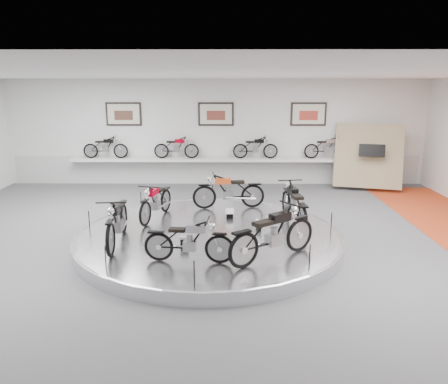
{
  "coord_description": "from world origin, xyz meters",
  "views": [
    {
      "loc": [
        0.43,
        -9.75,
        3.8
      ],
      "look_at": [
        0.35,
        0.6,
        1.24
      ],
      "focal_mm": 35.0,
      "sensor_mm": 36.0,
      "label": 1
    }
  ],
  "objects_px": {
    "display_platform": "(209,238)",
    "bike_c": "(156,201)",
    "shelf": "(216,160)",
    "bike_d": "(117,220)",
    "bike_b": "(229,191)",
    "bike_f": "(273,233)",
    "bike_a": "(294,204)",
    "bike_e": "(189,241)"
  },
  "relations": [
    {
      "from": "bike_f",
      "to": "bike_e",
      "type": "bearing_deg",
      "value": 149.09
    },
    {
      "from": "bike_a",
      "to": "bike_e",
      "type": "xyz_separation_m",
      "value": [
        -2.47,
        -2.46,
        -0.08
      ]
    },
    {
      "from": "bike_a",
      "to": "bike_b",
      "type": "xyz_separation_m",
      "value": [
        -1.66,
        1.51,
        -0.02
      ]
    },
    {
      "from": "display_platform",
      "to": "bike_f",
      "type": "relative_size",
      "value": 3.36
    },
    {
      "from": "shelf",
      "to": "bike_a",
      "type": "xyz_separation_m",
      "value": [
        2.13,
        -5.77,
        -0.16
      ]
    },
    {
      "from": "bike_d",
      "to": "bike_b",
      "type": "bearing_deg",
      "value": 136.21
    },
    {
      "from": "bike_f",
      "to": "bike_b",
      "type": "bearing_deg",
      "value": 67.01
    },
    {
      "from": "bike_d",
      "to": "bike_c",
      "type": "bearing_deg",
      "value": 160.25
    },
    {
      "from": "display_platform",
      "to": "bike_b",
      "type": "relative_size",
      "value": 3.62
    },
    {
      "from": "bike_e",
      "to": "bike_f",
      "type": "relative_size",
      "value": 0.82
    },
    {
      "from": "display_platform",
      "to": "bike_d",
      "type": "distance_m",
      "value": 2.29
    },
    {
      "from": "bike_d",
      "to": "display_platform",
      "type": "bearing_deg",
      "value": 108.05
    },
    {
      "from": "display_platform",
      "to": "shelf",
      "type": "xyz_separation_m",
      "value": [
        0.0,
        6.4,
        0.85
      ]
    },
    {
      "from": "shelf",
      "to": "bike_d",
      "type": "relative_size",
      "value": 5.84
    },
    {
      "from": "bike_b",
      "to": "bike_f",
      "type": "relative_size",
      "value": 0.93
    },
    {
      "from": "bike_e",
      "to": "bike_f",
      "type": "xyz_separation_m",
      "value": [
        1.7,
        0.16,
        0.1
      ]
    },
    {
      "from": "bike_a",
      "to": "bike_f",
      "type": "relative_size",
      "value": 0.97
    },
    {
      "from": "shelf",
      "to": "bike_c",
      "type": "height_order",
      "value": "bike_c"
    },
    {
      "from": "bike_b",
      "to": "bike_d",
      "type": "bearing_deg",
      "value": 43.21
    },
    {
      "from": "bike_a",
      "to": "shelf",
      "type": "bearing_deg",
      "value": 12.95
    },
    {
      "from": "bike_c",
      "to": "bike_e",
      "type": "bearing_deg",
      "value": 35.87
    },
    {
      "from": "shelf",
      "to": "bike_c",
      "type": "relative_size",
      "value": 6.57
    },
    {
      "from": "display_platform",
      "to": "bike_f",
      "type": "xyz_separation_m",
      "value": [
        1.36,
        -1.67,
        0.71
      ]
    },
    {
      "from": "shelf",
      "to": "bike_d",
      "type": "height_order",
      "value": "bike_d"
    },
    {
      "from": "shelf",
      "to": "bike_f",
      "type": "relative_size",
      "value": 5.77
    },
    {
      "from": "bike_e",
      "to": "bike_d",
      "type": "bearing_deg",
      "value": 154.17
    },
    {
      "from": "bike_a",
      "to": "bike_c",
      "type": "xyz_separation_m",
      "value": [
        -3.6,
        0.48,
        -0.05
      ]
    },
    {
      "from": "shelf",
      "to": "bike_f",
      "type": "distance_m",
      "value": 8.19
    },
    {
      "from": "bike_a",
      "to": "bike_f",
      "type": "height_order",
      "value": "bike_f"
    },
    {
      "from": "bike_c",
      "to": "bike_a",
      "type": "bearing_deg",
      "value": 97.23
    },
    {
      "from": "bike_a",
      "to": "bike_d",
      "type": "xyz_separation_m",
      "value": [
        -4.16,
        -1.42,
        0.01
      ]
    },
    {
      "from": "bike_c",
      "to": "bike_f",
      "type": "relative_size",
      "value": 0.88
    },
    {
      "from": "bike_c",
      "to": "bike_d",
      "type": "relative_size",
      "value": 0.89
    },
    {
      "from": "display_platform",
      "to": "bike_c",
      "type": "height_order",
      "value": "bike_c"
    },
    {
      "from": "bike_c",
      "to": "shelf",
      "type": "bearing_deg",
      "value": 179.33
    },
    {
      "from": "bike_d",
      "to": "bike_f",
      "type": "distance_m",
      "value": 3.51
    },
    {
      "from": "bike_b",
      "to": "bike_c",
      "type": "relative_size",
      "value": 1.06
    },
    {
      "from": "shelf",
      "to": "bike_e",
      "type": "relative_size",
      "value": 7.06
    },
    {
      "from": "bike_b",
      "to": "bike_f",
      "type": "bearing_deg",
      "value": 96.93
    },
    {
      "from": "display_platform",
      "to": "bike_a",
      "type": "distance_m",
      "value": 2.33
    },
    {
      "from": "bike_b",
      "to": "bike_c",
      "type": "xyz_separation_m",
      "value": [
        -1.94,
        -1.03,
        -0.03
      ]
    },
    {
      "from": "display_platform",
      "to": "bike_a",
      "type": "xyz_separation_m",
      "value": [
        2.13,
        0.63,
        0.69
      ]
    }
  ]
}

